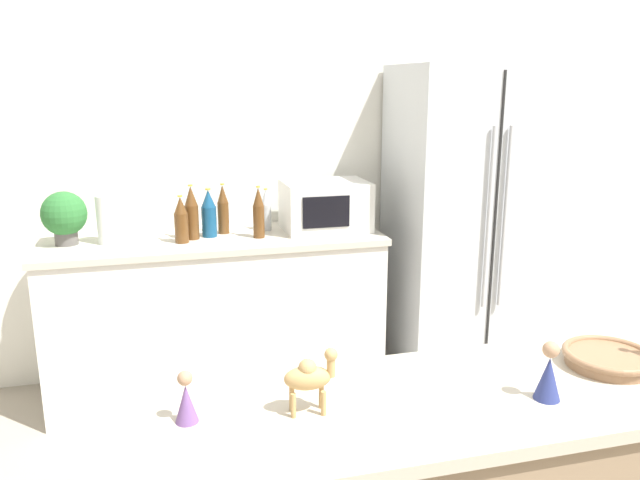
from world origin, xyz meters
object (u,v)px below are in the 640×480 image
Objects in this scene: potted_plant at (64,216)px; back_bottle_3 at (181,220)px; back_bottle_0 at (266,210)px; back_bottle_4 at (223,210)px; paper_towel_roll at (108,219)px; microwave at (325,206)px; back_bottle_1 at (192,213)px; fruit_bowl at (609,358)px; back_bottle_2 at (209,214)px; wise_man_figurine_crimson at (186,400)px; camel_figurine at (310,376)px; wise_man_figurine_blue at (549,375)px; refrigerator at (465,222)px; back_bottle_5 at (259,213)px.

potted_plant is 1.10× the size of back_bottle_3.
back_bottle_0 is 0.86× the size of back_bottle_4.
paper_towel_roll is 1.19m from microwave.
fruit_bowl is (1.05, -1.99, -0.08)m from back_bottle_1.
back_bottle_2 is (0.09, 0.03, -0.01)m from back_bottle_1.
wise_man_figurine_crimson is at bearing -179.86° from fruit_bowl.
camel_figurine is at bearing -106.16° from microwave.
camel_figurine reaches higher than fruit_bowl.
paper_towel_roll is 1.01× the size of fruit_bowl.
microwave reaches higher than back_bottle_3.
back_bottle_4 is 1.80× the size of wise_man_figurine_blue.
refrigerator is 7.22× the size of fruit_bowl.
back_bottle_1 is 0.36m from back_bottle_5.
back_bottle_2 is at bearing 1.65° from paper_towel_roll.
camel_figurine is 0.30m from wise_man_figurine_crimson.
wise_man_figurine_crimson is (-0.07, -1.92, -0.02)m from back_bottle_3.
back_bottle_1 is at bearing 86.18° from wise_man_figurine_crimson.
potted_plant is 1.10× the size of paper_towel_roll.
potted_plant is at bearing -176.48° from back_bottle_0.
back_bottle_4 is (-1.44, 0.12, 0.12)m from refrigerator.
back_bottle_5 is at bearing -9.37° from back_bottle_1.
back_bottle_3 is (-0.06, -0.07, -0.02)m from back_bottle_1.
back_bottle_4 is (0.08, 0.06, 0.01)m from back_bottle_2.
microwave reaches higher than wise_man_figurine_crimson.
back_bottle_1 is 2.03m from camel_figurine.
wise_man_figurine_crimson is (-0.56, -2.10, -0.02)m from back_bottle_0.
back_bottle_0 is 0.18m from back_bottle_5.
potted_plant is at bearing 111.40° from camel_figurine.
microwave is (1.41, -0.00, -0.02)m from potted_plant.
back_bottle_5 reaches higher than potted_plant.
back_bottle_4 is 1.12× the size of fruit_bowl.
refrigerator reaches higher than wise_man_figurine_crimson.
back_bottle_3 is 1.92m from wise_man_figurine_crimson.
back_bottle_5 is at bearing -19.25° from back_bottle_2.
camel_figurine is at bearing -95.66° from back_bottle_5.
back_bottle_3 is 1.00× the size of fruit_bowl.
camel_figurine is at bearing -90.48° from back_bottle_4.
microwave reaches higher than paper_towel_roll.
back_bottle_0 is 0.81× the size of back_bottle_1.
microwave is at bearing 98.09° from fruit_bowl.
refrigerator reaches higher than back_bottle_4.
back_bottle_2 is 1.62× the size of camel_figurine.
back_bottle_2 is at bearing -144.69° from back_bottle_4.
back_bottle_5 is (0.78, -0.08, 0.01)m from paper_towel_roll.
back_bottle_3 reaches higher than wise_man_figurine_blue.
camel_figurine reaches higher than wise_man_figurine_crimson.
potted_plant reaches higher than back_bottle_3.
back_bottle_1 is 2.24m from wise_man_figurine_blue.
back_bottle_4 is 0.99× the size of back_bottle_5.
back_bottle_4 is at bearing 81.48° from wise_man_figurine_crimson.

